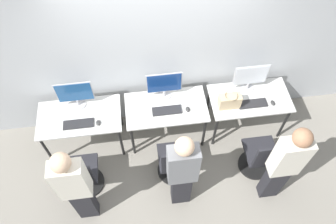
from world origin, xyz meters
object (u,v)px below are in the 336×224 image
object	(u,v)px
monitor_right	(251,77)
person_left	(75,187)
mouse_left	(98,123)
monitor_center	(164,85)
keyboard_left	(79,124)
person_right	(285,164)
office_chair_center	(175,163)
keyboard_right	(253,104)
monitor_left	(75,94)
keyboard_center	(167,110)
office_chair_left	(82,176)
mouse_center	(188,109)
person_center	(182,172)
handbag	(230,101)
office_chair_right	(261,157)
mouse_right	(273,103)

from	to	relation	value
monitor_right	person_left	bearing A→B (deg)	-152.23
mouse_left	monitor_center	bearing A→B (deg)	20.49
keyboard_left	person_right	size ratio (longest dim) A/B	0.25
keyboard_left	office_chair_center	distance (m)	1.42
monitor_center	monitor_right	world-z (taller)	same
keyboard_left	keyboard_right	world-z (taller)	same
monitor_left	keyboard_right	distance (m)	2.47
keyboard_center	office_chair_left	bearing A→B (deg)	-152.04
mouse_left	mouse_center	world-z (taller)	same
monitor_center	keyboard_right	distance (m)	1.28
monitor_left	monitor_right	distance (m)	2.44
mouse_center	mouse_left	bearing A→B (deg)	-177.14
monitor_center	mouse_center	distance (m)	0.48
keyboard_center	person_right	bearing A→B (deg)	-39.49
mouse_left	keyboard_center	size ratio (longest dim) A/B	0.22
keyboard_center	person_center	bearing A→B (deg)	-86.68
keyboard_center	person_center	size ratio (longest dim) A/B	0.25
person_right	handbag	distance (m)	1.12
person_right	office_chair_right	bearing A→B (deg)	99.20
person_center	handbag	xyz separation A→B (m)	(0.82, 0.96, -0.03)
mouse_right	person_center	bearing A→B (deg)	-147.49
person_left	keyboard_right	distance (m)	2.61
mouse_center	office_chair_center	xyz separation A→B (m)	(-0.26, -0.60, -0.38)
mouse_right	office_chair_right	bearing A→B (deg)	-113.21
office_chair_right	handbag	distance (m)	0.90
keyboard_right	handbag	distance (m)	0.36
person_center	handbag	bearing A→B (deg)	49.79
monitor_center	keyboard_center	bearing A→B (deg)	-90.00
monitor_center	keyboard_center	world-z (taller)	monitor_center
mouse_left	person_center	world-z (taller)	person_center
person_right	handbag	xyz separation A→B (m)	(-0.42, 1.04, -0.04)
monitor_right	person_right	xyz separation A→B (m)	(0.07, -1.32, -0.09)
office_chair_left	person_right	world-z (taller)	person_right
office_chair_right	handbag	size ratio (longest dim) A/B	3.04
monitor_center	mouse_center	world-z (taller)	monitor_center
mouse_left	office_chair_right	world-z (taller)	office_chair_right
monitor_left	keyboard_right	world-z (taller)	monitor_left
keyboard_center	person_center	world-z (taller)	person_center
person_left	monitor_right	world-z (taller)	person_left
keyboard_left	monitor_center	distance (m)	1.29
person_left	keyboard_center	xyz separation A→B (m)	(1.20, 1.02, -0.15)
mouse_left	keyboard_center	bearing A→B (deg)	5.05
mouse_center	office_chair_right	distance (m)	1.22
mouse_center	person_center	bearing A→B (deg)	-103.56
keyboard_left	mouse_center	xyz separation A→B (m)	(1.51, 0.04, 0.01)
mouse_left	mouse_right	size ratio (longest dim) A/B	1.00
keyboard_left	mouse_left	bearing A→B (deg)	-4.36
monitor_left	keyboard_right	xyz separation A→B (m)	(2.44, -0.31, -0.24)
mouse_center	handbag	bearing A→B (deg)	-0.49
keyboard_center	mouse_right	xyz separation A→B (m)	(1.50, -0.07, 0.01)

